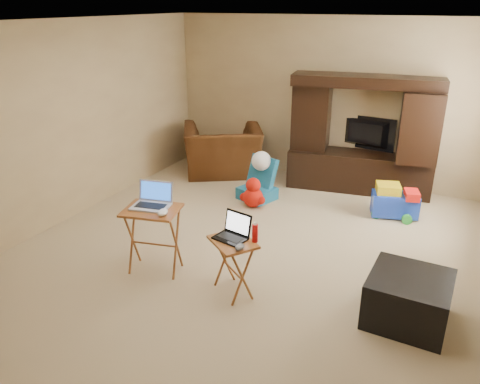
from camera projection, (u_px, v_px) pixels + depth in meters
The scene contains 19 objects.
floor at pixel (248, 250), 5.45m from camera, with size 5.50×5.50×0.00m, color #C9B48B.
ceiling at pixel (249, 22), 4.50m from camera, with size 5.50×5.50×0.00m, color silver.
wall_back at pixel (324, 101), 7.25m from camera, with size 5.00×5.00×0.00m, color tan.
wall_front at pixel (44, 270), 2.69m from camera, with size 5.00×5.00×0.00m, color tan.
wall_left at pixel (72, 122), 5.99m from camera, with size 5.50×5.50×0.00m, color tan.
entertainment_center at pixel (362, 135), 6.88m from camera, with size 2.10×0.52×1.72m, color black.
television at pixel (365, 134), 7.06m from camera, with size 0.87×0.11×0.50m, color black.
recliner at pixel (223, 150), 7.72m from camera, with size 1.23×1.07×0.80m, color #4A2710.
child_rocker at pixel (257, 179), 6.72m from camera, with size 0.46×0.52×0.61m, color #175C81, non-canonical shape.
plush_toy at pixel (253, 192), 6.50m from camera, with size 0.39×0.33×0.43m, color red, non-canonical shape.
push_toy at pixel (395, 201), 6.21m from camera, with size 0.60×0.43×0.45m, color blue, non-canonical shape.
ottoman at pixel (408, 299), 4.17m from camera, with size 0.69×0.69×0.44m, color black.
tray_table_left at pixel (154, 240), 4.90m from camera, with size 0.55×0.44×0.72m, color #954C24.
tray_table_right at pixel (233, 267), 4.55m from camera, with size 0.44×0.35×0.57m, color #A45827.
laptop_left at pixel (150, 197), 4.76m from camera, with size 0.38×0.31×0.24m, color #B4B4B9.
laptop_right at pixel (230, 228), 4.42m from camera, with size 0.30×0.25×0.24m, color black.
mouse_left at pixel (163, 212), 4.62m from camera, with size 0.09×0.15×0.06m, color white.
mouse_right at pixel (240, 247), 4.28m from camera, with size 0.07×0.12×0.05m, color #45464B.
water_bottle at pixel (255, 233), 4.39m from camera, with size 0.06×0.06×0.18m, color red.
Camera 1 is at (2.04, -4.33, 2.69)m, focal length 35.00 mm.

